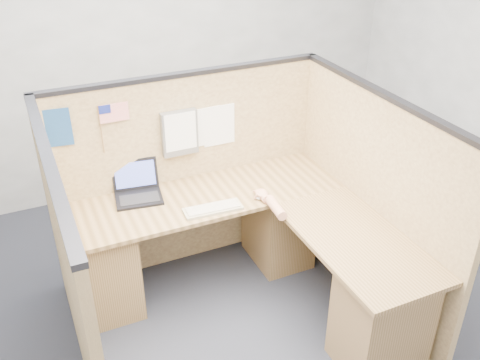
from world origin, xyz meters
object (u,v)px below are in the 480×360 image
laptop (136,188)px  keyboard (213,209)px  l_desk (252,258)px  mouse (261,196)px

laptop → keyboard: size_ratio=0.87×
l_desk → mouse: (0.16, 0.19, 0.36)m
l_desk → laptop: (-0.62, 0.59, 0.39)m
l_desk → keyboard: (-0.20, 0.19, 0.35)m
laptop → keyboard: bearing=-35.5°
keyboard → mouse: (0.36, 0.00, 0.01)m
laptop → keyboard: (0.42, -0.40, -0.04)m
mouse → keyboard: bearing=180.0°
laptop → mouse: size_ratio=3.46×
l_desk → mouse: size_ratio=19.36×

